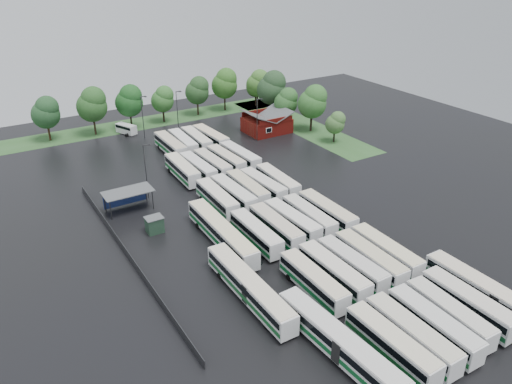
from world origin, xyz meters
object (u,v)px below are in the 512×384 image
artic_bus_west_a (339,343)px  minibus (126,129)px  brick_building (267,124)px  artic_bus_east (492,298)px

artic_bus_west_a → minibus: artic_bus_west_a is taller
brick_building → minibus: bearing=150.6°
artic_bus_east → minibus: (-17.07, 85.85, -0.61)m
minibus → brick_building: bearing=-53.0°
artic_bus_east → artic_bus_west_a: bearing=169.3°
artic_bus_east → minibus: artic_bus_east is taller
artic_bus_west_a → minibus: size_ratio=3.22×
artic_bus_west_a → minibus: 82.12m
artic_bus_east → brick_building: bearing=79.8°
artic_bus_west_a → artic_bus_east: size_ratio=0.99×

